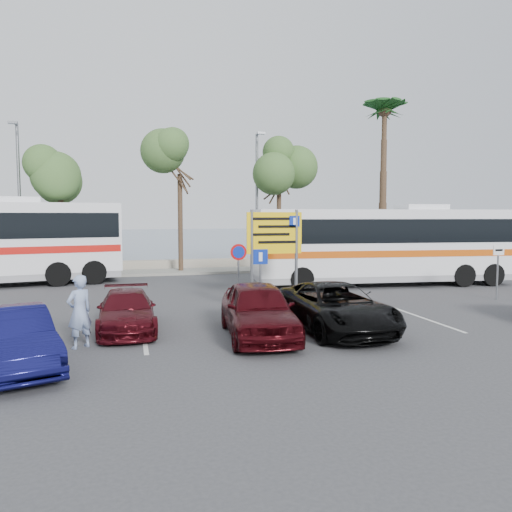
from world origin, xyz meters
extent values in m
plane|color=#37373A|center=(0.00, 0.00, 0.00)|extent=(120.00, 120.00, 0.00)
cube|color=gray|center=(0.00, 14.00, 0.07)|extent=(44.00, 2.40, 0.15)
cube|color=gray|center=(0.00, 16.00, 0.30)|extent=(48.00, 0.80, 0.60)
plane|color=#465771|center=(0.00, 60.00, 0.01)|extent=(140.00, 140.00, 0.00)
cylinder|color=#382619|center=(-8.00, 14.00, 2.67)|extent=(0.28, 0.28, 5.04)
cylinder|color=#382619|center=(-1.50, 14.00, 2.95)|extent=(0.28, 0.28, 5.60)
cylinder|color=#382619|center=(4.50, 14.00, 2.74)|extent=(0.28, 0.28, 5.18)
cylinder|color=#382619|center=(11.50, 14.00, 5.15)|extent=(0.48, 0.48, 10.00)
cylinder|color=slate|center=(-10.00, 13.60, 4.15)|extent=(0.16, 0.16, 8.00)
cylinder|color=slate|center=(-10.00, 13.15, 8.10)|extent=(0.12, 0.90, 0.12)
cube|color=slate|center=(-10.00, 12.65, 8.05)|extent=(0.45, 0.25, 0.12)
cylinder|color=slate|center=(3.00, 13.60, 4.15)|extent=(0.16, 0.16, 8.00)
cylinder|color=slate|center=(3.00, 13.15, 8.10)|extent=(0.12, 0.90, 0.12)
cube|color=slate|center=(3.00, 12.65, 8.05)|extent=(0.45, 0.25, 0.12)
cylinder|color=slate|center=(0.10, 3.20, 1.80)|extent=(0.12, 0.12, 3.60)
cylinder|color=slate|center=(1.90, 3.20, 1.80)|extent=(0.12, 0.12, 3.60)
cube|color=yellow|center=(1.00, 3.20, 2.70)|extent=(2.20, 0.06, 1.60)
cube|color=#0C2699|center=(1.80, 3.16, 3.15)|extent=(0.42, 0.01, 0.42)
cylinder|color=slate|center=(-0.60, 2.40, 1.10)|extent=(0.07, 0.07, 2.20)
cylinder|color=#B20C0C|center=(-0.60, 2.37, 2.05)|extent=(0.60, 0.03, 0.60)
cylinder|color=slate|center=(-0.20, 0.80, 1.10)|extent=(0.07, 0.07, 2.20)
cube|color=#0C2699|center=(-0.20, 0.78, 2.00)|extent=(0.50, 0.03, 0.50)
cylinder|color=slate|center=(9.80, 1.50, 1.10)|extent=(0.07, 0.07, 2.20)
cube|color=white|center=(9.80, 1.48, 2.00)|extent=(0.50, 0.03, 0.40)
cube|color=white|center=(7.50, 6.50, 2.11)|extent=(12.70, 3.80, 3.08)
cube|color=black|center=(7.50, 6.50, 2.66)|extent=(12.45, 3.81, 1.09)
cube|color=#C34A0B|center=(7.50, 6.50, 1.62)|extent=(12.58, 3.82, 0.31)
cube|color=gray|center=(7.50, 6.50, 0.57)|extent=(12.57, 3.76, 0.57)
cube|color=white|center=(7.50, 6.50, 3.77)|extent=(2.23, 1.85, 0.25)
imported|color=#10104B|center=(-6.96, -3.50, 0.67)|extent=(2.69, 4.33, 1.35)
imported|color=#490C13|center=(-4.56, -0.32, 0.58)|extent=(1.65, 4.04, 1.17)
imported|color=#3E080E|center=(-1.02, -2.03, 0.77)|extent=(2.21, 4.66, 1.54)
imported|color=black|center=(1.38, -1.83, 0.70)|extent=(2.43, 5.06, 1.39)
imported|color=#8498C1|center=(-5.72, -2.00, 0.94)|extent=(0.82, 0.77, 1.88)
imported|color=#33364C|center=(1.59, 6.50, 0.87)|extent=(1.04, 1.07, 1.74)
camera|label=1|loc=(-4.49, -15.25, 3.40)|focal=35.00mm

